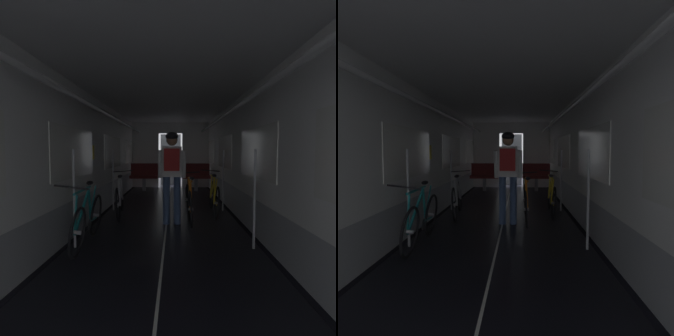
# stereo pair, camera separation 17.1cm
# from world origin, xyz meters

# --- Properties ---
(train_car_shell) EXTENTS (3.14, 12.34, 2.57)m
(train_car_shell) POSITION_xyz_m (-0.00, 3.60, 1.70)
(train_car_shell) COLOR black
(train_car_shell) RESTS_ON ground
(bench_seat_far_left) EXTENTS (0.98, 0.51, 0.95)m
(bench_seat_far_left) POSITION_xyz_m (-0.90, 8.07, 0.57)
(bench_seat_far_left) COLOR gray
(bench_seat_far_left) RESTS_ON ground
(bench_seat_far_right) EXTENTS (0.98, 0.51, 0.95)m
(bench_seat_far_right) POSITION_xyz_m (0.90, 8.07, 0.57)
(bench_seat_far_right) COLOR gray
(bench_seat_far_right) RESTS_ON ground
(bicycle_silver) EXTENTS (0.44, 1.69, 0.95)m
(bicycle_silver) POSITION_xyz_m (-1.00, 4.09, 0.38)
(bicycle_silver) COLOR black
(bicycle_silver) RESTS_ON ground
(bicycle_yellow) EXTENTS (0.44, 1.69, 0.95)m
(bicycle_yellow) POSITION_xyz_m (1.01, 4.32, 0.38)
(bicycle_yellow) COLOR black
(bicycle_yellow) RESTS_ON ground
(bicycle_teal) EXTENTS (0.44, 1.69, 0.95)m
(bicycle_teal) POSITION_xyz_m (-1.11, 2.20, 0.38)
(bicycle_teal) COLOR black
(bicycle_teal) RESTS_ON ground
(person_cyclist_aisle) EXTENTS (0.53, 0.39, 1.73)m
(person_cyclist_aisle) POSITION_xyz_m (0.10, 3.43, 1.07)
(person_cyclist_aisle) COLOR #384C75
(person_cyclist_aisle) RESTS_ON ground
(bicycle_orange_in_aisle) EXTENTS (0.44, 1.69, 0.94)m
(bicycle_orange_in_aisle) POSITION_xyz_m (0.44, 3.70, 0.38)
(bicycle_orange_in_aisle) COLOR black
(bicycle_orange_in_aisle) RESTS_ON ground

